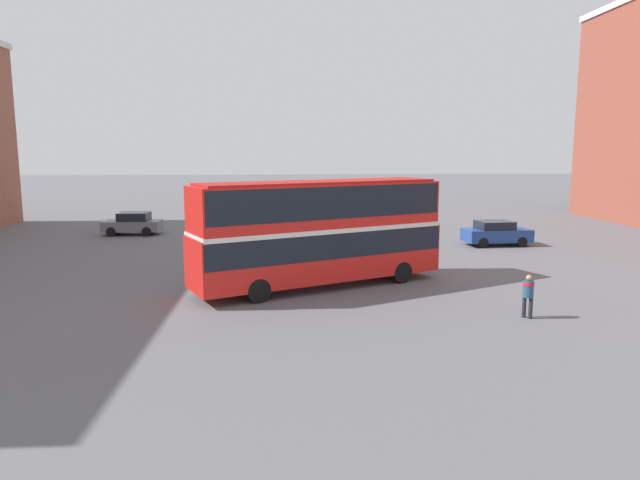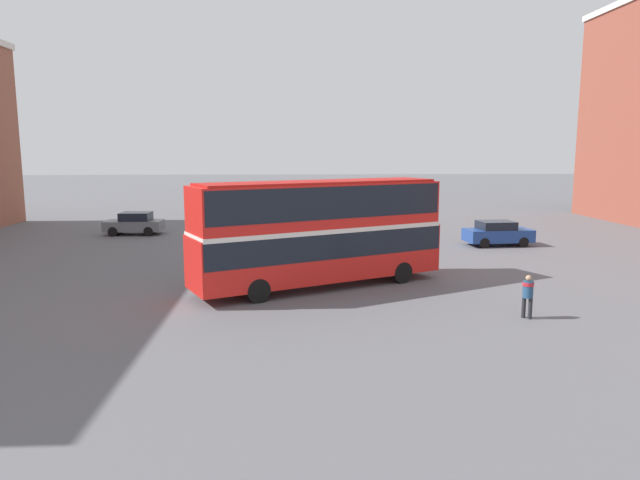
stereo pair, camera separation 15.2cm
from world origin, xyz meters
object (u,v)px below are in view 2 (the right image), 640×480
object	(u,v)px
parked_car_kerb_far	(313,227)
parked_car_kerb_near	(498,233)
double_decker_bus	(320,227)
pedestrian_foreground	(528,292)
parked_car_side_street	(135,223)

from	to	relation	value
parked_car_kerb_far	parked_car_kerb_near	bearing A→B (deg)	162.21
double_decker_bus	parked_car_kerb_near	distance (m)	15.96
double_decker_bus	pedestrian_foreground	world-z (taller)	double_decker_bus
parked_car_kerb_near	parked_car_side_street	size ratio (longest dim) A/B	1.06
double_decker_bus	parked_car_side_street	world-z (taller)	double_decker_bus
pedestrian_foreground	parked_car_kerb_far	bearing A→B (deg)	-114.42
double_decker_bus	parked_car_side_street	size ratio (longest dim) A/B	2.81
parked_car_kerb_near	parked_car_side_street	xyz separation A→B (m)	(-24.29, 6.12, 0.01)
parked_car_kerb_near	parked_car_kerb_far	world-z (taller)	parked_car_kerb_near
pedestrian_foreground	parked_car_side_street	world-z (taller)	parked_car_side_street
pedestrian_foreground	parked_car_kerb_far	xyz separation A→B (m)	(-6.90, 19.56, -0.21)
double_decker_bus	parked_car_kerb_far	distance (m)	14.53
pedestrian_foreground	parked_car_kerb_far	world-z (taller)	pedestrian_foreground
double_decker_bus	parked_car_side_street	xyz separation A→B (m)	(-12.45, 16.65, -1.87)
parked_car_kerb_near	parked_car_kerb_far	size ratio (longest dim) A/B	0.97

